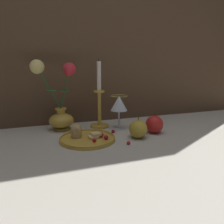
% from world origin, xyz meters
% --- Properties ---
extents(ground_plane, '(2.40, 2.40, 0.00)m').
position_xyz_m(ground_plane, '(0.00, 0.00, 0.00)').
color(ground_plane, '#B7B2A3').
rests_on(ground_plane, ground).
extents(wall_back, '(2.40, 0.04, 1.20)m').
position_xyz_m(wall_back, '(0.00, 0.30, 0.60)').
color(wall_back, brown).
rests_on(wall_back, ground_plane).
extents(vase, '(0.20, 0.12, 0.33)m').
position_xyz_m(vase, '(-0.16, 0.17, 0.12)').
color(vase, gold).
rests_on(vase, ground_plane).
extents(plate_with_pastries, '(0.23, 0.23, 0.07)m').
position_xyz_m(plate_with_pastries, '(-0.08, -0.01, 0.01)').
color(plate_with_pastries, gold).
rests_on(plate_with_pastries, ground_plane).
extents(wine_glass, '(0.08, 0.08, 0.16)m').
position_xyz_m(wine_glass, '(0.11, 0.10, 0.12)').
color(wine_glass, silver).
rests_on(wine_glass, ground_plane).
extents(candlestick, '(0.09, 0.09, 0.33)m').
position_xyz_m(candlestick, '(0.03, 0.16, 0.11)').
color(candlestick, gold).
rests_on(candlestick, ground_plane).
extents(apple_beside_vase, '(0.08, 0.08, 0.09)m').
position_xyz_m(apple_beside_vase, '(0.14, -0.06, 0.04)').
color(apple_beside_vase, '#B2932D').
rests_on(apple_beside_vase, ground_plane).
extents(apple_near_glass, '(0.08, 0.08, 0.09)m').
position_xyz_m(apple_near_glass, '(0.24, -0.02, 0.04)').
color(apple_near_glass, red).
rests_on(apple_near_glass, ground_plane).
extents(berry_near_plate, '(0.01, 0.01, 0.01)m').
position_xyz_m(berry_near_plate, '(0.07, -0.12, 0.01)').
color(berry_near_plate, '#AD192D').
rests_on(berry_near_plate, ground_plane).
extents(berry_front_center, '(0.02, 0.02, 0.02)m').
position_xyz_m(berry_front_center, '(0.06, 0.04, 0.01)').
color(berry_front_center, '#AD192D').
rests_on(berry_front_center, ground_plane).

